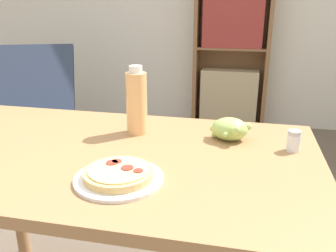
# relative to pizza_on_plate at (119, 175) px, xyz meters

# --- Properties ---
(dining_table) EXTENTS (1.36, 0.79, 0.78)m
(dining_table) POSITION_rel_pizza_on_plate_xyz_m (-0.11, 0.18, -0.12)
(dining_table) COLOR #A37549
(dining_table) RESTS_ON ground_plane
(pizza_on_plate) EXTENTS (0.24, 0.24, 0.04)m
(pizza_on_plate) POSITION_rel_pizza_on_plate_xyz_m (0.00, 0.00, 0.00)
(pizza_on_plate) COLOR white
(pizza_on_plate) RESTS_ON dining_table
(grape_bunch) EXTENTS (0.15, 0.11, 0.08)m
(grape_bunch) POSITION_rel_pizza_on_plate_xyz_m (0.28, 0.36, 0.03)
(grape_bunch) COLOR #A8CC66
(grape_bunch) RESTS_ON dining_table
(drink_bottle) EXTENTS (0.08, 0.08, 0.25)m
(drink_bottle) POSITION_rel_pizza_on_plate_xyz_m (-0.06, 0.36, 0.10)
(drink_bottle) COLOR #EFB270
(drink_bottle) RESTS_ON dining_table
(salt_shaker) EXTENTS (0.04, 0.04, 0.07)m
(salt_shaker) POSITION_rel_pizza_on_plate_xyz_m (0.48, 0.31, 0.02)
(salt_shaker) COLOR white
(salt_shaker) RESTS_ON dining_table
(lounge_chair_near) EXTENTS (0.82, 0.93, 0.88)m
(lounge_chair_near) POSITION_rel_pizza_on_plate_xyz_m (-1.33, 1.65, -0.51)
(lounge_chair_near) COLOR slate
(lounge_chair_near) RESTS_ON ground_plane
(bookshelf) EXTENTS (0.71, 0.25, 1.60)m
(bookshelf) POSITION_rel_pizza_on_plate_xyz_m (0.17, 2.70, -0.06)
(bookshelf) COLOR brown
(bookshelf) RESTS_ON ground_plane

